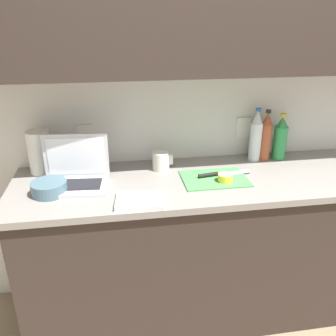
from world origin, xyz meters
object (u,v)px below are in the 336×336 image
object	(u,v)px
paper_towel_roll	(40,152)
bottle_oil_tall	(266,137)
laptop	(75,174)
bottle_water_clear	(256,137)
cutting_board	(215,179)
bowl_white	(49,188)
knife	(216,174)
measuring_cup	(161,161)
bottle_green_soda	(280,138)
lemon_half_cut	(225,178)

from	to	relation	value
paper_towel_roll	bottle_oil_tall	bearing A→B (deg)	-0.43
laptop	bottle_water_clear	xyz separation A→B (m)	(1.04, 0.18, 0.09)
cutting_board	bowl_white	bearing A→B (deg)	-177.69
knife	measuring_cup	distance (m)	0.32
bottle_green_soda	cutting_board	bearing A→B (deg)	-153.46
bottle_oil_tall	measuring_cup	bearing A→B (deg)	-175.23
cutting_board	paper_towel_roll	size ratio (longest dim) A/B	1.45
bottle_green_soda	measuring_cup	world-z (taller)	bottle_green_soda
laptop	paper_towel_roll	bearing A→B (deg)	141.24
knife	bottle_water_clear	world-z (taller)	bottle_water_clear
laptop	measuring_cup	world-z (taller)	laptop
lemon_half_cut	bottle_green_soda	size ratio (longest dim) A/B	0.27
bowl_white	paper_towel_roll	xyz separation A→B (m)	(-0.08, 0.28, 0.09)
cutting_board	bowl_white	xyz separation A→B (m)	(-0.85, -0.03, 0.03)
measuring_cup	lemon_half_cut	bearing A→B (deg)	-36.34
knife	bottle_water_clear	distance (m)	0.39
bottle_green_soda	knife	bearing A→B (deg)	-155.34
bottle_water_clear	bottle_green_soda	bearing A→B (deg)	-0.00
knife	bowl_white	bearing A→B (deg)	174.59
bottle_green_soda	measuring_cup	distance (m)	0.74
cutting_board	bottle_water_clear	xyz separation A→B (m)	(0.31, 0.23, 0.14)
cutting_board	lemon_half_cut	world-z (taller)	lemon_half_cut
knife	measuring_cup	size ratio (longest dim) A/B	2.62
knife	lemon_half_cut	distance (m)	0.08
knife	lemon_half_cut	bearing A→B (deg)	-75.99
bottle_green_soda	paper_towel_roll	xyz separation A→B (m)	(-1.39, 0.01, -0.01)
lemon_half_cut	bottle_oil_tall	world-z (taller)	bottle_oil_tall
laptop	measuring_cup	size ratio (longest dim) A/B	2.97
laptop	bottle_water_clear	size ratio (longest dim) A/B	1.09
cutting_board	bottle_water_clear	size ratio (longest dim) A/B	1.08
laptop	bowl_white	bearing A→B (deg)	-139.04
bottle_green_soda	bottle_water_clear	world-z (taller)	bottle_water_clear
knife	bottle_green_soda	xyz separation A→B (m)	(0.45, 0.21, 0.11)
bottle_oil_tall	bottle_water_clear	distance (m)	0.06
laptop	bottle_water_clear	world-z (taller)	bottle_water_clear
laptop	paper_towel_roll	world-z (taller)	laptop
bottle_water_clear	knife	bearing A→B (deg)	-145.06
bottle_water_clear	bowl_white	world-z (taller)	bottle_water_clear
laptop	knife	distance (m)	0.74
lemon_half_cut	bowl_white	size ratio (longest dim) A/B	0.44
bottle_water_clear	paper_towel_roll	xyz separation A→B (m)	(-1.23, 0.01, -0.03)
bottle_green_soda	bowl_white	distance (m)	1.34
laptop	measuring_cup	distance (m)	0.48
knife	measuring_cup	world-z (taller)	measuring_cup
laptop	measuring_cup	xyz separation A→B (m)	(0.46, 0.13, -0.01)
cutting_board	knife	bearing A→B (deg)	63.23
cutting_board	bottle_green_soda	size ratio (longest dim) A/B	1.23
knife	bowl_white	world-z (taller)	bowl_white
cutting_board	paper_towel_roll	distance (m)	0.96
bottle_oil_tall	bowl_white	size ratio (longest dim) A/B	1.77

